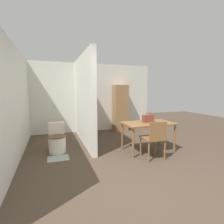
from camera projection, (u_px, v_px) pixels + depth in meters
name	position (u px, v px, depth m)	size (l,w,h in m)	color
ground_plane	(143.00, 188.00, 2.73)	(16.00, 16.00, 0.00)	#4C3D30
wall_back	(88.00, 98.00, 6.49)	(4.98, 0.12, 2.50)	silver
wall_left	(15.00, 103.00, 3.83)	(0.12, 5.12, 2.50)	silver
partition_wall	(83.00, 100.00, 5.05)	(0.12, 2.66, 2.50)	silver
dining_table	(148.00, 126.00, 4.36)	(1.25, 0.75, 0.73)	brown
wooden_chair	(154.00, 137.00, 3.85)	(0.47, 0.47, 0.86)	brown
toilet	(57.00, 140.00, 4.34)	(0.44, 0.58, 0.71)	silver
handbag	(148.00, 118.00, 4.38)	(0.27, 0.14, 0.27)	brown
wooden_cabinet	(120.00, 108.00, 6.64)	(0.51, 0.48, 1.73)	#997047
bath_mat	(58.00, 158.00, 3.92)	(0.47, 0.37, 0.01)	#99A899
space_heater	(155.00, 132.00, 5.42)	(0.24, 0.22, 0.49)	#BCBCC1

